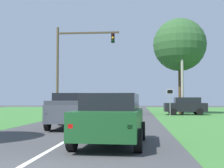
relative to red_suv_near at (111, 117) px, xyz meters
name	(u,v)px	position (x,y,z in m)	size (l,w,h in m)	color
ground_plane	(94,125)	(-1.80, 8.09, -0.95)	(120.00, 120.00, 0.00)	#424244
lane_centre_stripe	(32,160)	(-1.80, -2.91, -0.94)	(0.16, 43.33, 0.01)	white
red_suv_near	(111,117)	(0.00, 0.00, 0.00)	(2.42, 4.69, 1.78)	#194C23
pickup_truck_lead	(71,110)	(-2.78, 6.17, 0.04)	(2.38, 5.47, 1.92)	#4C515B
traffic_light	(72,59)	(-5.52, 18.65, 4.59)	(6.15, 0.40, 8.64)	brown
keep_moving_sign	(170,98)	(3.88, 18.45, 0.75)	(0.60, 0.09, 2.66)	gray
oak_tree_right	(180,45)	(5.47, 23.47, 6.63)	(5.79, 5.79, 10.49)	#4C351E
crossing_suv_far	(186,106)	(5.74, 21.50, -0.01)	(4.21, 2.13, 1.78)	black
utility_pole_right	(182,70)	(5.44, 21.46, 3.65)	(0.28, 0.28, 9.21)	#9E998E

